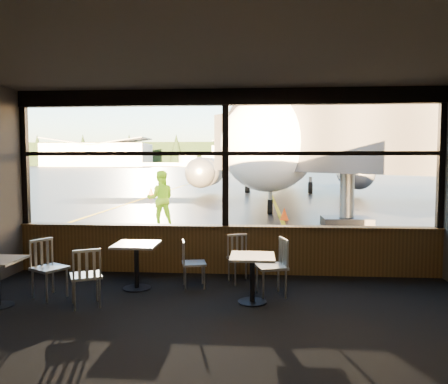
# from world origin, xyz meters

# --- Properties ---
(ground_plane) EXTENTS (520.00, 520.00, 0.00)m
(ground_plane) POSITION_xyz_m (0.00, 120.00, 0.00)
(ground_plane) COLOR black
(ground_plane) RESTS_ON ground
(carpet_floor) EXTENTS (8.00, 6.00, 0.01)m
(carpet_floor) POSITION_xyz_m (0.00, -3.00, 0.01)
(carpet_floor) COLOR black
(carpet_floor) RESTS_ON ground
(ceiling) EXTENTS (8.00, 6.00, 0.04)m
(ceiling) POSITION_xyz_m (0.00, -3.00, 3.50)
(ceiling) COLOR #38332D
(ceiling) RESTS_ON ground
(wall_back) EXTENTS (8.00, 0.04, 3.50)m
(wall_back) POSITION_xyz_m (0.00, -6.00, 1.75)
(wall_back) COLOR #443E37
(wall_back) RESTS_ON ground
(window_sill) EXTENTS (8.00, 0.28, 0.90)m
(window_sill) POSITION_xyz_m (0.00, 0.00, 0.45)
(window_sill) COLOR brown
(window_sill) RESTS_ON ground
(window_header) EXTENTS (8.00, 0.18, 0.30)m
(window_header) POSITION_xyz_m (0.00, 0.00, 3.35)
(window_header) COLOR black
(window_header) RESTS_ON ground
(mullion_left) EXTENTS (0.12, 0.12, 2.60)m
(mullion_left) POSITION_xyz_m (-3.95, 0.00, 2.20)
(mullion_left) COLOR black
(mullion_left) RESTS_ON ground
(mullion_centre) EXTENTS (0.12, 0.12, 2.60)m
(mullion_centre) POSITION_xyz_m (0.00, 0.00, 2.20)
(mullion_centre) COLOR black
(mullion_centre) RESTS_ON ground
(mullion_right) EXTENTS (0.12, 0.12, 2.60)m
(mullion_right) POSITION_xyz_m (3.95, 0.00, 2.20)
(mullion_right) COLOR black
(mullion_right) RESTS_ON ground
(window_transom) EXTENTS (8.00, 0.10, 0.08)m
(window_transom) POSITION_xyz_m (0.00, 0.00, 2.30)
(window_transom) COLOR black
(window_transom) RESTS_ON ground
(airliner) EXTENTS (30.39, 35.54, 10.25)m
(airliner) POSITION_xyz_m (1.97, 20.91, 5.12)
(airliner) COLOR white
(airliner) RESTS_ON ground_plane
(jet_bridge) EXTENTS (9.43, 11.53, 5.03)m
(jet_bridge) POSITION_xyz_m (3.60, 5.50, 2.52)
(jet_bridge) COLOR #272729
(jet_bridge) RESTS_ON ground_plane
(cafe_table_near) EXTENTS (0.67, 0.67, 0.73)m
(cafe_table_near) POSITION_xyz_m (0.54, -1.74, 0.37)
(cafe_table_near) COLOR #A09C93
(cafe_table_near) RESTS_ON carpet_floor
(cafe_table_mid) EXTENTS (0.71, 0.71, 0.78)m
(cafe_table_mid) POSITION_xyz_m (-1.41, -1.16, 0.39)
(cafe_table_mid) COLOR gray
(cafe_table_mid) RESTS_ON carpet_floor
(chair_near_e) EXTENTS (0.63, 0.63, 0.94)m
(chair_near_e) POSITION_xyz_m (0.83, -1.38, 0.47)
(chair_near_e) COLOR beige
(chair_near_e) RESTS_ON carpet_floor
(chair_near_w) EXTENTS (0.54, 0.54, 0.82)m
(chair_near_w) POSITION_xyz_m (-0.46, -0.99, 0.41)
(chair_near_w) COLOR #BBB5A9
(chair_near_w) RESTS_ON carpet_floor
(chair_near_n) EXTENTS (0.61, 0.61, 0.85)m
(chair_near_n) POSITION_xyz_m (0.32, -0.65, 0.43)
(chair_near_n) COLOR beige
(chair_near_n) RESTS_ON carpet_floor
(chair_mid_s) EXTENTS (0.66, 0.66, 0.90)m
(chair_mid_s) POSITION_xyz_m (-1.92, -2.08, 0.45)
(chair_mid_s) COLOR #AEAA9D
(chair_mid_s) RESTS_ON carpet_floor
(chair_mid_w) EXTENTS (0.69, 0.69, 0.93)m
(chair_mid_w) POSITION_xyz_m (-2.64, -1.73, 0.47)
(chair_mid_w) COLOR #B5B0A4
(chair_mid_w) RESTS_ON carpet_floor
(ground_crew) EXTENTS (1.03, 0.88, 1.86)m
(ground_crew) POSITION_xyz_m (-2.56, 5.76, 0.93)
(ground_crew) COLOR #BFF219
(ground_crew) RESTS_ON ground_plane
(cone_nose) EXTENTS (0.33, 0.33, 0.46)m
(cone_nose) POSITION_xyz_m (1.59, 7.78, 0.23)
(cone_nose) COLOR orange
(cone_nose) RESTS_ON ground_plane
(cone_wing) EXTENTS (0.35, 0.35, 0.49)m
(cone_wing) POSITION_xyz_m (-6.30, 19.54, 0.24)
(cone_wing) COLOR #E44C07
(cone_wing) RESTS_ON ground_plane
(hangar_left) EXTENTS (45.00, 18.00, 11.00)m
(hangar_left) POSITION_xyz_m (-70.00, 180.00, 5.50)
(hangar_left) COLOR silver
(hangar_left) RESTS_ON ground_plane
(hangar_mid) EXTENTS (38.00, 15.00, 10.00)m
(hangar_mid) POSITION_xyz_m (0.00, 185.00, 5.00)
(hangar_mid) COLOR silver
(hangar_mid) RESTS_ON ground_plane
(hangar_right) EXTENTS (50.00, 20.00, 12.00)m
(hangar_right) POSITION_xyz_m (60.00, 178.00, 6.00)
(hangar_right) COLOR silver
(hangar_right) RESTS_ON ground_plane
(fuel_tank_a) EXTENTS (8.00, 8.00, 6.00)m
(fuel_tank_a) POSITION_xyz_m (-30.00, 182.00, 3.00)
(fuel_tank_a) COLOR silver
(fuel_tank_a) RESTS_ON ground_plane
(fuel_tank_b) EXTENTS (8.00, 8.00, 6.00)m
(fuel_tank_b) POSITION_xyz_m (-20.00, 182.00, 3.00)
(fuel_tank_b) COLOR silver
(fuel_tank_b) RESTS_ON ground_plane
(fuel_tank_c) EXTENTS (8.00, 8.00, 6.00)m
(fuel_tank_c) POSITION_xyz_m (-10.00, 182.00, 3.00)
(fuel_tank_c) COLOR silver
(fuel_tank_c) RESTS_ON ground_plane
(treeline) EXTENTS (360.00, 3.00, 12.00)m
(treeline) POSITION_xyz_m (0.00, 210.00, 6.00)
(treeline) COLOR black
(treeline) RESTS_ON ground_plane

